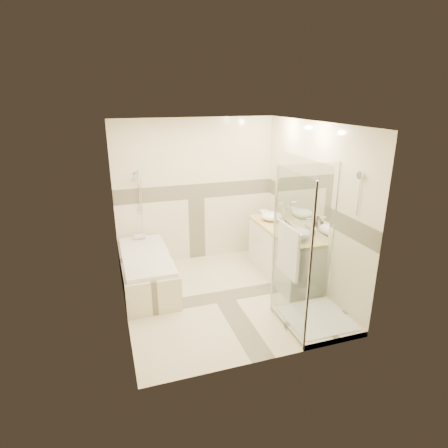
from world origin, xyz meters
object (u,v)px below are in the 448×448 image
object	(u,v)px
bathtub	(147,269)
vessel_sink_near	(272,216)
vessel_sink_far	(298,233)
shower_enclosure	(308,288)
vanity	(283,253)
amenity_bottle_b	(286,225)
amenity_bottle_a	(288,227)

from	to	relation	value
bathtub	vessel_sink_near	distance (m)	2.22
bathtub	vessel_sink_far	bearing A→B (deg)	-20.67
bathtub	shower_enclosure	world-z (taller)	shower_enclosure
vanity	vessel_sink_far	size ratio (longest dim) A/B	4.17
vessel_sink_near	vanity	bearing A→B (deg)	-87.35
shower_enclosure	vessel_sink_far	distance (m)	0.96
shower_enclosure	amenity_bottle_b	xyz separation A→B (m)	(0.27, 1.21, 0.43)
vanity	vessel_sink_near	world-z (taller)	vessel_sink_near
bathtub	amenity_bottle_b	size ratio (longest dim) A/B	10.20
vanity	vessel_sink_near	xyz separation A→B (m)	(-0.02, 0.43, 0.50)
shower_enclosure	vessel_sink_far	world-z (taller)	shower_enclosure
vessel_sink_far	amenity_bottle_a	world-z (taller)	amenity_bottle_a
vessel_sink_near	vessel_sink_far	bearing A→B (deg)	-90.00
bathtub	amenity_bottle_a	world-z (taller)	amenity_bottle_a
bathtub	amenity_bottle_a	bearing A→B (deg)	-13.22
shower_enclosure	amenity_bottle_b	world-z (taller)	shower_enclosure
amenity_bottle_b	amenity_bottle_a	bearing A→B (deg)	-90.00
vanity	amenity_bottle_a	xyz separation A→B (m)	(-0.02, -0.15, 0.50)
vessel_sink_near	vessel_sink_far	distance (m)	0.89
shower_enclosure	amenity_bottle_a	world-z (taller)	shower_enclosure
bathtub	amenity_bottle_b	distance (m)	2.26
vessel_sink_near	amenity_bottle_a	size ratio (longest dim) A/B	2.21
vessel_sink_far	vanity	bearing A→B (deg)	87.48
bathtub	vessel_sink_far	world-z (taller)	vessel_sink_far
vessel_sink_near	amenity_bottle_a	distance (m)	0.58
bathtub	vanity	world-z (taller)	vanity
vanity	amenity_bottle_a	world-z (taller)	amenity_bottle_a
vanity	vessel_sink_far	xyz separation A→B (m)	(-0.02, -0.45, 0.50)
amenity_bottle_a	vessel_sink_near	bearing A→B (deg)	90.00
shower_enclosure	amenity_bottle_b	size ratio (longest dim) A/B	12.25
shower_enclosure	bathtub	bearing A→B (deg)	138.90
vessel_sink_near	vessel_sink_far	xyz separation A→B (m)	(0.00, -0.89, 0.01)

